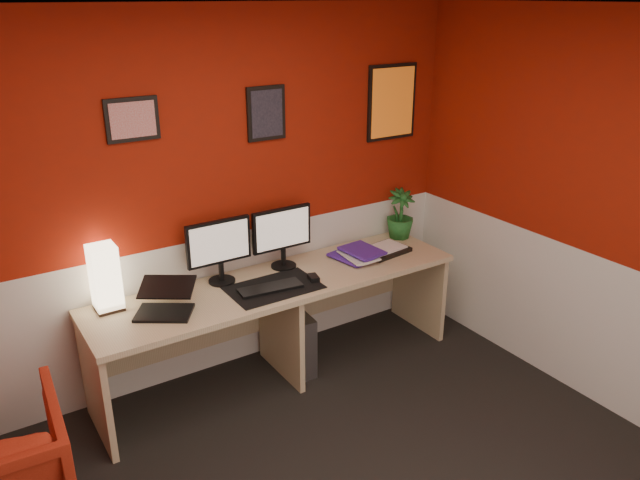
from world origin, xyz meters
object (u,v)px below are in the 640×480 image
at_px(pc_tower, 291,339).
at_px(monitor_right, 283,229).
at_px(potted_plant, 400,214).
at_px(laptop, 163,298).
at_px(monitor_left, 220,242).
at_px(shoji_lamp, 105,280).
at_px(desk, 280,328).
at_px(zen_tray, 384,250).

bearing_deg(pc_tower, monitor_right, 79.50).
bearing_deg(potted_plant, laptop, -173.54).
xyz_separation_m(monitor_left, potted_plant, (1.54, -0.00, -0.09)).
bearing_deg(shoji_lamp, monitor_right, -1.20).
distance_m(monitor_right, pc_tower, 0.81).
xyz_separation_m(desk, zen_tray, (0.91, 0.01, 0.38)).
bearing_deg(potted_plant, monitor_left, 179.92).
distance_m(desk, potted_plant, 1.34).
bearing_deg(monitor_right, shoji_lamp, 178.80).
bearing_deg(potted_plant, shoji_lamp, 179.48).
xyz_separation_m(potted_plant, pc_tower, (-1.10, -0.16, -0.70)).
height_order(shoji_lamp, monitor_right, monitor_right).
height_order(desk, potted_plant, potted_plant).
xyz_separation_m(desk, monitor_right, (0.14, 0.19, 0.66)).
distance_m(laptop, zen_tray, 1.73).
xyz_separation_m(shoji_lamp, potted_plant, (2.29, -0.02, -0.00)).
relative_size(shoji_lamp, zen_tray, 1.14).
bearing_deg(desk, laptop, -177.31).
distance_m(monitor_right, potted_plant, 1.07).
relative_size(monitor_right, pc_tower, 1.29).
distance_m(shoji_lamp, potted_plant, 2.29).
bearing_deg(pc_tower, laptop, -170.87).
xyz_separation_m(monitor_right, pc_tower, (-0.04, -0.15, -0.80)).
bearing_deg(zen_tray, shoji_lamp, 174.22).
xyz_separation_m(zen_tray, pc_tower, (-0.81, 0.02, -0.52)).
bearing_deg(shoji_lamp, zen_tray, -5.78).
bearing_deg(desk, monitor_right, 52.90).
xyz_separation_m(monitor_right, zen_tray, (0.77, -0.18, -0.28)).
distance_m(monitor_left, monitor_right, 0.47).
bearing_deg(monitor_right, zen_tray, -12.90).
bearing_deg(shoji_lamp, potted_plant, -0.52).
height_order(monitor_right, potted_plant, monitor_right).
relative_size(shoji_lamp, monitor_right, 0.69).
bearing_deg(monitor_left, laptop, -154.57).
relative_size(desk, potted_plant, 6.64).
relative_size(monitor_left, potted_plant, 1.48).
xyz_separation_m(desk, pc_tower, (0.10, 0.03, -0.14)).
height_order(desk, pc_tower, desk).
height_order(laptop, pc_tower, laptop).
distance_m(desk, zen_tray, 0.99).
xyz_separation_m(desk, laptop, (-0.82, -0.04, 0.47)).
xyz_separation_m(laptop, potted_plant, (2.02, 0.23, 0.09)).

